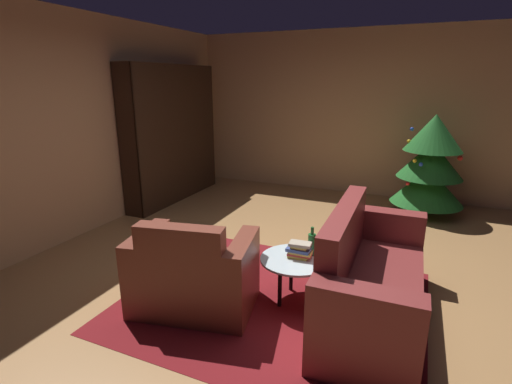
{
  "coord_description": "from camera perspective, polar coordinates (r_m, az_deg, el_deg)",
  "views": [
    {
      "loc": [
        1.19,
        -3.25,
        1.92
      ],
      "look_at": [
        -0.18,
        -0.11,
        0.91
      ],
      "focal_mm": 26.82,
      "sensor_mm": 36.0,
      "label": 1
    }
  ],
  "objects": [
    {
      "name": "coffee_table",
      "position": [
        3.44,
        5.87,
        -10.47
      ],
      "size": [
        0.62,
        0.62,
        0.41
      ],
      "color": "black",
      "rests_on": "ground"
    },
    {
      "name": "armchair_red",
      "position": [
        3.39,
        -9.34,
        -12.16
      ],
      "size": [
        1.13,
        0.87,
        0.85
      ],
      "color": "brown",
      "rests_on": "ground"
    },
    {
      "name": "ground_plane",
      "position": [
        3.96,
        3.1,
        -12.65
      ],
      "size": [
        8.16,
        8.16,
        0.0
      ],
      "primitive_type": "plane",
      "color": "#9E7144"
    },
    {
      "name": "wall_left",
      "position": [
        5.13,
        -26.99,
        8.42
      ],
      "size": [
        0.06,
        6.92,
        2.73
      ],
      "primitive_type": "cube",
      "color": "tan",
      "rests_on": "ground"
    },
    {
      "name": "bottle_on_table",
      "position": [
        3.47,
        8.32,
        -7.65
      ],
      "size": [
        0.07,
        0.07,
        0.26
      ],
      "color": "#1A5826",
      "rests_on": "coffee_table"
    },
    {
      "name": "bookshelf_unit",
      "position": [
        6.49,
        -11.45,
        8.61
      ],
      "size": [
        0.33,
        2.09,
        2.15
      ],
      "color": "black",
      "rests_on": "ground"
    },
    {
      "name": "area_rug",
      "position": [
        3.59,
        2.57,
        -15.86
      ],
      "size": [
        2.57,
        2.17,
        0.01
      ],
      "primitive_type": "cube",
      "color": "maroon",
      "rests_on": "ground"
    },
    {
      "name": "couch_red",
      "position": [
        3.37,
        16.53,
        -12.73
      ],
      "size": [
        0.75,
        1.79,
        0.94
      ],
      "color": "maroon",
      "rests_on": "ground"
    },
    {
      "name": "decorated_tree",
      "position": [
        6.05,
        24.56,
        3.82
      ],
      "size": [
        1.01,
        1.01,
        1.47
      ],
      "color": "brown",
      "rests_on": "ground"
    },
    {
      "name": "book_stack_on_table",
      "position": [
        3.42,
        6.5,
        -8.62
      ],
      "size": [
        0.23,
        0.15,
        0.14
      ],
      "color": "#DACA4A",
      "rests_on": "coffee_table"
    },
    {
      "name": "wall_back",
      "position": [
        6.81,
        13.69,
        11.26
      ],
      "size": [
        5.54,
        0.06,
        2.73
      ],
      "primitive_type": "cube",
      "color": "tan",
      "rests_on": "ground"
    }
  ]
}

